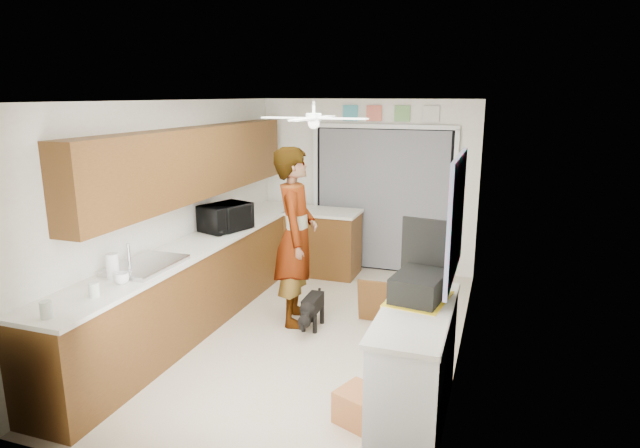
% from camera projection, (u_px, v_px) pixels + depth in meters
% --- Properties ---
extents(floor, '(5.00, 5.00, 0.00)m').
position_uv_depth(floor, '(308.00, 334.00, 5.87)').
color(floor, beige).
rests_on(floor, ground).
extents(ceiling, '(5.00, 5.00, 0.00)m').
position_uv_depth(ceiling, '(307.00, 101.00, 5.28)').
color(ceiling, white).
rests_on(ceiling, ground).
extents(wall_back, '(3.20, 0.00, 3.20)m').
position_uv_depth(wall_back, '(366.00, 186.00, 7.87)').
color(wall_back, white).
rests_on(wall_back, ground).
extents(wall_front, '(3.20, 0.00, 3.20)m').
position_uv_depth(wall_front, '(166.00, 313.00, 3.28)').
color(wall_front, white).
rests_on(wall_front, ground).
extents(wall_left, '(0.00, 5.00, 5.00)m').
position_uv_depth(wall_left, '(176.00, 213.00, 6.08)').
color(wall_left, white).
rests_on(wall_left, ground).
extents(wall_right, '(0.00, 5.00, 5.00)m').
position_uv_depth(wall_right, '(465.00, 236.00, 5.07)').
color(wall_right, white).
rests_on(wall_right, ground).
extents(left_base_cabinets, '(0.60, 4.80, 0.90)m').
position_uv_depth(left_base_cabinets, '(203.00, 282.00, 6.18)').
color(left_base_cabinets, brown).
rests_on(left_base_cabinets, floor).
extents(left_countertop, '(0.62, 4.80, 0.04)m').
position_uv_depth(left_countertop, '(201.00, 243.00, 6.06)').
color(left_countertop, white).
rests_on(left_countertop, left_base_cabinets).
extents(upper_cabinets, '(0.32, 4.00, 0.80)m').
position_uv_depth(upper_cabinets, '(195.00, 163.00, 6.09)').
color(upper_cabinets, brown).
rests_on(upper_cabinets, wall_left).
extents(sink_basin, '(0.50, 0.76, 0.06)m').
position_uv_depth(sink_basin, '(146.00, 266.00, 5.14)').
color(sink_basin, silver).
rests_on(sink_basin, left_countertop).
extents(faucet, '(0.03, 0.03, 0.22)m').
position_uv_depth(faucet, '(129.00, 254.00, 5.17)').
color(faucet, silver).
rests_on(faucet, left_countertop).
extents(peninsula_base, '(1.00, 0.60, 0.90)m').
position_uv_depth(peninsula_base, '(323.00, 244.00, 7.76)').
color(peninsula_base, brown).
rests_on(peninsula_base, floor).
extents(peninsula_top, '(1.04, 0.64, 0.04)m').
position_uv_depth(peninsula_top, '(323.00, 212.00, 7.65)').
color(peninsula_top, white).
rests_on(peninsula_top, peninsula_base).
extents(back_opening_recess, '(2.00, 0.06, 2.10)m').
position_uv_depth(back_opening_recess, '(382.00, 200.00, 7.81)').
color(back_opening_recess, black).
rests_on(back_opening_recess, wall_back).
extents(curtain_panel, '(1.90, 0.03, 2.05)m').
position_uv_depth(curtain_panel, '(382.00, 201.00, 7.78)').
color(curtain_panel, gray).
rests_on(curtain_panel, wall_back).
extents(door_trim_left, '(0.06, 0.04, 2.10)m').
position_uv_depth(door_trim_left, '(316.00, 197.00, 8.11)').
color(door_trim_left, white).
rests_on(door_trim_left, wall_back).
extents(door_trim_right, '(0.06, 0.04, 2.10)m').
position_uv_depth(door_trim_right, '(453.00, 205.00, 7.46)').
color(door_trim_right, white).
rests_on(door_trim_right, wall_back).
extents(door_trim_head, '(2.10, 0.04, 0.06)m').
position_uv_depth(door_trim_head, '(384.00, 126.00, 7.53)').
color(door_trim_head, white).
rests_on(door_trim_head, wall_back).
extents(header_frame_1, '(0.22, 0.02, 0.22)m').
position_uv_depth(header_frame_1, '(350.00, 113.00, 7.68)').
color(header_frame_1, '#46A9BA').
rests_on(header_frame_1, wall_back).
extents(header_frame_2, '(0.22, 0.02, 0.22)m').
position_uv_depth(header_frame_2, '(374.00, 113.00, 7.57)').
color(header_frame_2, '#DE6953').
rests_on(header_frame_2, wall_back).
extents(header_frame_3, '(0.22, 0.02, 0.22)m').
position_uv_depth(header_frame_3, '(402.00, 114.00, 7.44)').
color(header_frame_3, '#6FA55E').
rests_on(header_frame_3, wall_back).
extents(header_frame_4, '(0.22, 0.02, 0.22)m').
position_uv_depth(header_frame_4, '(431.00, 114.00, 7.31)').
color(header_frame_4, silver).
rests_on(header_frame_4, wall_back).
extents(route66_sign, '(0.22, 0.02, 0.26)m').
position_uv_depth(route66_sign, '(305.00, 112.00, 7.90)').
color(route66_sign, silver).
rests_on(route66_sign, wall_back).
extents(right_counter_base, '(0.50, 1.40, 0.90)m').
position_uv_depth(right_counter_base, '(415.00, 368.00, 4.24)').
color(right_counter_base, white).
rests_on(right_counter_base, floor).
extents(right_counter_top, '(0.54, 1.44, 0.04)m').
position_uv_depth(right_counter_top, '(416.00, 312.00, 4.13)').
color(right_counter_top, white).
rests_on(right_counter_top, right_counter_base).
extents(abstract_painting, '(0.03, 1.15, 0.95)m').
position_uv_depth(abstract_painting, '(456.00, 217.00, 4.06)').
color(abstract_painting, '#F85BB3').
rests_on(abstract_painting, wall_right).
extents(ceiling_fan, '(1.14, 1.14, 0.24)m').
position_uv_depth(ceiling_fan, '(314.00, 118.00, 5.51)').
color(ceiling_fan, white).
rests_on(ceiling_fan, ceiling).
extents(microwave, '(0.57, 0.69, 0.33)m').
position_uv_depth(microwave, '(226.00, 217.00, 6.51)').
color(microwave, black).
rests_on(microwave, left_countertop).
extents(cup, '(0.13, 0.13, 0.10)m').
position_uv_depth(cup, '(122.00, 278.00, 4.68)').
color(cup, white).
rests_on(cup, left_countertop).
extents(jar_a, '(0.11, 0.11, 0.12)m').
position_uv_depth(jar_a, '(94.00, 290.00, 4.38)').
color(jar_a, silver).
rests_on(jar_a, left_countertop).
extents(jar_b, '(0.10, 0.10, 0.13)m').
position_uv_depth(jar_b, '(46.00, 310.00, 3.96)').
color(jar_b, silver).
rests_on(jar_b, left_countertop).
extents(paper_towel_roll, '(0.12, 0.12, 0.24)m').
position_uv_depth(paper_towel_roll, '(113.00, 266.00, 4.79)').
color(paper_towel_roll, white).
rests_on(paper_towel_roll, left_countertop).
extents(suitcase, '(0.44, 0.55, 0.21)m').
position_uv_depth(suitcase, '(419.00, 287.00, 4.32)').
color(suitcase, black).
rests_on(suitcase, right_counter_top).
extents(suitcase_rim, '(0.52, 0.64, 0.02)m').
position_uv_depth(suitcase_rim, '(419.00, 299.00, 4.34)').
color(suitcase_rim, yellow).
rests_on(suitcase_rim, suitcase).
extents(suitcase_lid, '(0.42, 0.09, 0.50)m').
position_uv_depth(suitcase_lid, '(426.00, 247.00, 4.53)').
color(suitcase_lid, black).
rests_on(suitcase_lid, suitcase).
extents(cardboard_box, '(0.52, 0.46, 0.27)m').
position_uv_depth(cardboard_box, '(365.00, 409.00, 4.23)').
color(cardboard_box, '#AC5D36').
rests_on(cardboard_box, floor).
extents(cabinet_door_panel, '(0.36, 0.15, 0.52)m').
position_uv_depth(cabinet_door_panel, '(373.00, 301.00, 6.09)').
color(cabinet_door_panel, brown).
rests_on(cabinet_door_panel, floor).
extents(man, '(0.65, 0.83, 2.01)m').
position_uv_depth(man, '(296.00, 237.00, 5.99)').
color(man, white).
rests_on(man, floor).
extents(dog, '(0.24, 0.54, 0.42)m').
position_uv_depth(dog, '(313.00, 310.00, 5.99)').
color(dog, black).
rests_on(dog, floor).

